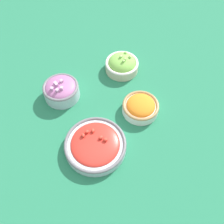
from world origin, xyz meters
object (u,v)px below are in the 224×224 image
bowl_carrots (141,107)px  bowl_cherry_tomatoes (95,145)px  bowl_red_onion (61,90)px  bowl_lettuce (122,64)px

bowl_carrots → bowl_cherry_tomatoes: bearing=-69.1°
bowl_red_onion → bowl_cherry_tomatoes: (0.27, 0.04, -0.02)m
bowl_cherry_tomatoes → bowl_lettuce: bearing=142.5°
bowl_lettuce → bowl_cherry_tomatoes: bearing=-37.5°
bowl_lettuce → bowl_red_onion: bearing=-81.9°
bowl_carrots → bowl_lettuce: bowl_lettuce is taller
bowl_lettuce → bowl_cherry_tomatoes: (0.31, -0.24, -0.01)m
bowl_carrots → bowl_cherry_tomatoes: size_ratio=0.64×
bowl_cherry_tomatoes → bowl_red_onion: bearing=-170.9°
bowl_red_onion → bowl_cherry_tomatoes: 0.27m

